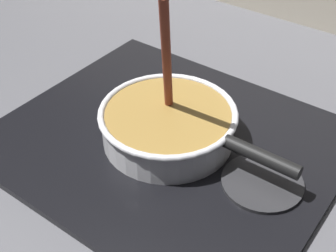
# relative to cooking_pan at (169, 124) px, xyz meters

# --- Properties ---
(ground) EXTENTS (2.40, 1.60, 0.04)m
(ground) POSITION_rel_cooking_pan_xyz_m (-0.03, -0.22, -0.07)
(ground) COLOR #4C4C51
(hob_plate) EXTENTS (0.56, 0.48, 0.01)m
(hob_plate) POSITION_rel_cooking_pan_xyz_m (-0.00, 0.00, -0.04)
(hob_plate) COLOR black
(hob_plate) RESTS_ON ground
(burner_ring) EXTENTS (0.21, 0.21, 0.01)m
(burner_ring) POSITION_rel_cooking_pan_xyz_m (-0.00, 0.00, -0.03)
(burner_ring) COLOR #592D0C
(burner_ring) RESTS_ON hob_plate
(spare_burner) EXTENTS (0.13, 0.13, 0.01)m
(spare_burner) POSITION_rel_cooking_pan_xyz_m (0.18, 0.00, -0.03)
(spare_burner) COLOR #262628
(spare_burner) RESTS_ON hob_plate
(cooking_pan) EXTENTS (0.35, 0.23, 0.28)m
(cooking_pan) POSITION_rel_cooking_pan_xyz_m (0.00, 0.00, 0.00)
(cooking_pan) COLOR silver
(cooking_pan) RESTS_ON hob_plate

